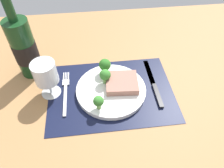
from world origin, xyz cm
name	(u,v)px	position (x,y,z in cm)	size (l,w,h in cm)	color
ground_plane	(111,95)	(0.00, 0.00, -1.50)	(140.00, 110.00, 3.00)	#996D42
placemat	(111,92)	(0.00, 0.00, 0.15)	(41.97, 30.13, 0.30)	black
plate	(111,90)	(0.00, 0.00, 1.10)	(23.36, 23.36, 1.60)	white
steak	(122,83)	(3.75, 1.02, 3.05)	(10.52, 9.57, 2.31)	#9E6B5B
broccoli_back_left	(105,65)	(-1.23, 7.63, 5.50)	(4.15, 4.15, 5.93)	#5B8942
broccoli_front_edge	(98,102)	(-4.62, -7.50, 5.09)	(3.25, 3.25, 5.05)	#6B994C
broccoli_near_steak	(105,75)	(-1.61, 2.82, 5.43)	(3.75, 3.75, 5.64)	#6B994C
fork	(65,92)	(-15.34, 1.42, 0.55)	(2.40, 19.20, 0.50)	silver
knife	(154,86)	(15.15, 0.53, 0.60)	(1.80, 23.00, 0.80)	black
wine_bottle	(24,48)	(-27.61, 13.43, 10.91)	(8.03, 8.03, 31.06)	#143819
wine_glass	(46,75)	(-20.13, 2.14, 8.65)	(7.43, 7.43, 13.05)	silver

